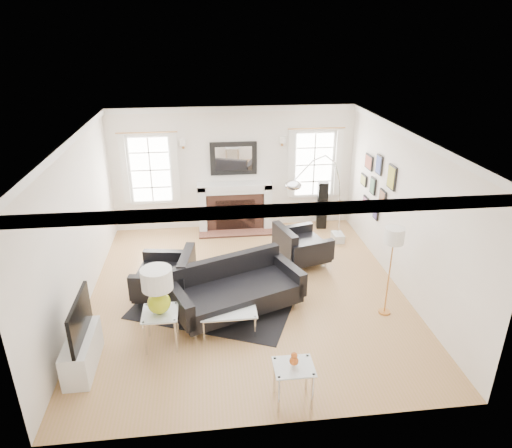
{
  "coord_description": "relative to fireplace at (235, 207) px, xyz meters",
  "views": [
    {
      "loc": [
        -0.66,
        -6.99,
        4.37
      ],
      "look_at": [
        0.2,
        0.3,
        1.18
      ],
      "focal_mm": 32.0,
      "sensor_mm": 36.0,
      "label": 1
    }
  ],
  "objects": [
    {
      "name": "area_rug",
      "position": [
        -0.5,
        -2.89,
        -0.54
      ],
      "size": [
        3.24,
        3.01,
        0.01
      ],
      "primitive_type": "cube",
      "rotation": [
        0.0,
        0.0,
        -0.4
      ],
      "color": "black",
      "rests_on": "floor"
    },
    {
      "name": "back_wall",
      "position": [
        0.0,
        0.21,
        0.86
      ],
      "size": [
        5.5,
        0.04,
        2.8
      ],
      "primitive_type": "cube",
      "color": "white",
      "rests_on": "floor"
    },
    {
      "name": "sofa",
      "position": [
        -0.25,
        -3.31,
        -0.17
      ],
      "size": [
        2.32,
        1.67,
        0.69
      ],
      "color": "black",
      "rests_on": "floor"
    },
    {
      "name": "gourd_lamp",
      "position": [
        -1.4,
        -4.11,
        0.43
      ],
      "size": [
        0.44,
        0.44,
        0.71
      ],
      "color": "#B9CC19",
      "rests_on": "side_table_left"
    },
    {
      "name": "orange_vase",
      "position": [
        0.32,
        -5.44,
        0.1
      ],
      "size": [
        0.11,
        0.11,
        0.18
      ],
      "color": "#B54F17",
      "rests_on": "nesting_table"
    },
    {
      "name": "window_left",
      "position": [
        -1.85,
        0.16,
        0.92
      ],
      "size": [
        1.24,
        0.15,
        1.62
      ],
      "color": "white",
      "rests_on": "back_wall"
    },
    {
      "name": "left_wall",
      "position": [
        -2.75,
        -2.79,
        0.86
      ],
      "size": [
        0.04,
        6.0,
        2.8
      ],
      "primitive_type": "cube",
      "color": "white",
      "rests_on": "floor"
    },
    {
      "name": "side_table_left",
      "position": [
        -1.4,
        -4.11,
        -0.08
      ],
      "size": [
        0.51,
        0.51,
        0.57
      ],
      "color": "silver",
      "rests_on": "floor"
    },
    {
      "name": "speaker_tower",
      "position": [
        2.02,
        -0.14,
        0.02
      ],
      "size": [
        0.25,
        0.25,
        1.12
      ],
      "primitive_type": "cube",
      "rotation": [
        0.0,
        0.0,
        -0.13
      ],
      "color": "black",
      "rests_on": "floor"
    },
    {
      "name": "floor",
      "position": [
        0.0,
        -2.79,
        -0.54
      ],
      "size": [
        6.0,
        6.0,
        0.0
      ],
      "primitive_type": "plane",
      "color": "#AD8348",
      "rests_on": "ground"
    },
    {
      "name": "armchair_left",
      "position": [
        -1.37,
        -2.82,
        -0.15
      ],
      "size": [
        1.09,
        1.18,
        0.71
      ],
      "color": "black",
      "rests_on": "floor"
    },
    {
      "name": "armchair_right",
      "position": [
        1.13,
        -1.86,
        -0.17
      ],
      "size": [
        1.12,
        1.19,
        0.67
      ],
      "color": "black",
      "rests_on": "floor"
    },
    {
      "name": "stick_floor_lamp",
      "position": [
        2.2,
        -3.71,
        0.79
      ],
      "size": [
        0.31,
        0.31,
        1.54
      ],
      "color": "#BF8242",
      "rests_on": "floor"
    },
    {
      "name": "crown_molding",
      "position": [
        0.0,
        -2.79,
        2.2
      ],
      "size": [
        5.5,
        6.0,
        0.12
      ],
      "primitive_type": "cube",
      "color": "white",
      "rests_on": "back_wall"
    },
    {
      "name": "nesting_table",
      "position": [
        0.32,
        -5.44,
        -0.11
      ],
      "size": [
        0.5,
        0.42,
        0.55
      ],
      "color": "silver",
      "rests_on": "floor"
    },
    {
      "name": "fireplace",
      "position": [
        0.0,
        0.0,
        0.0
      ],
      "size": [
        1.7,
        0.69,
        1.11
      ],
      "color": "white",
      "rests_on": "floor"
    },
    {
      "name": "tv_unit",
      "position": [
        -2.44,
        -4.49,
        -0.21
      ],
      "size": [
        0.35,
        1.0,
        1.09
      ],
      "color": "white",
      "rests_on": "floor"
    },
    {
      "name": "front_wall",
      "position": [
        0.0,
        -5.79,
        0.86
      ],
      "size": [
        5.5,
        0.04,
        2.8
      ],
      "primitive_type": "cube",
      "color": "white",
      "rests_on": "floor"
    },
    {
      "name": "coffee_table",
      "position": [
        -0.39,
        -3.73,
        -0.19
      ],
      "size": [
        0.86,
        0.86,
        0.38
      ],
      "color": "silver",
      "rests_on": "floor"
    },
    {
      "name": "window_right",
      "position": [
        1.85,
        0.16,
        0.92
      ],
      "size": [
        1.24,
        0.15,
        1.62
      ],
      "color": "white",
      "rests_on": "back_wall"
    },
    {
      "name": "gallery_wall",
      "position": [
        2.72,
        -1.5,
        0.99
      ],
      "size": [
        0.04,
        1.73,
        1.29
      ],
      "color": "black",
      "rests_on": "right_wall"
    },
    {
      "name": "mantel_mirror",
      "position": [
        0.0,
        0.16,
        1.11
      ],
      "size": [
        1.05,
        0.07,
        0.75
      ],
      "color": "black",
      "rests_on": "back_wall"
    },
    {
      "name": "right_wall",
      "position": [
        2.75,
        -2.79,
        0.86
      ],
      "size": [
        0.04,
        6.0,
        2.8
      ],
      "primitive_type": "cube",
      "color": "white",
      "rests_on": "floor"
    },
    {
      "name": "ceiling",
      "position": [
        0.0,
        -2.79,
        2.26
      ],
      "size": [
        5.5,
        6.0,
        0.02
      ],
      "primitive_type": "cube",
      "color": "white",
      "rests_on": "back_wall"
    },
    {
      "name": "arc_floor_lamp",
      "position": [
        1.57,
        -1.47,
        0.63
      ],
      "size": [
        1.53,
        1.41,
        2.16
      ],
      "color": "silver",
      "rests_on": "floor"
    }
  ]
}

